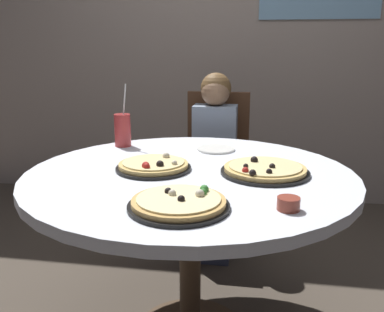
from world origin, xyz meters
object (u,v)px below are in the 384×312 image
at_px(diner_child, 213,174).
at_px(pizza_veggie, 265,170).
at_px(sauce_bowl, 288,204).
at_px(plate_small, 216,149).
at_px(pizza_cheese, 179,203).
at_px(pizza_pepperoni, 154,166).
at_px(dining_table, 190,192).
at_px(soda_cup, 123,130).
at_px(chair_wooden, 216,159).

relative_size(diner_child, pizza_veggie, 3.13).
relative_size(sauce_bowl, plate_small, 0.39).
relative_size(pizza_cheese, sauce_bowl, 4.52).
bearing_deg(pizza_veggie, diner_child, 109.40).
bearing_deg(plate_small, sauce_bowl, -67.60).
height_order(pizza_veggie, pizza_pepperoni, same).
relative_size(pizza_pepperoni, sauce_bowl, 4.33).
xyz_separation_m(diner_child, pizza_pepperoni, (-0.15, -0.85, 0.28)).
xyz_separation_m(dining_table, pizza_cheese, (0.03, -0.39, 0.11)).
height_order(soda_cup, plate_small, soda_cup).
bearing_deg(diner_child, plate_small, -82.32).
height_order(pizza_veggie, plate_small, pizza_veggie).
distance_m(pizza_veggie, soda_cup, 0.79).
distance_m(dining_table, diner_child, 0.86).
bearing_deg(pizza_veggie, pizza_cheese, -122.74).
xyz_separation_m(chair_wooden, soda_cup, (-0.40, -0.65, 0.30)).
xyz_separation_m(pizza_cheese, plate_small, (0.03, 0.76, -0.01)).
xyz_separation_m(diner_child, plate_small, (0.06, -0.48, 0.27)).
distance_m(diner_child, pizza_cheese, 1.27).
height_order(pizza_veggie, sauce_bowl, pizza_veggie).
distance_m(chair_wooden, pizza_cheese, 1.44).
bearing_deg(soda_cup, chair_wooden, 58.20).
height_order(diner_child, pizza_cheese, diner_child).
height_order(chair_wooden, pizza_pepperoni, chair_wooden).
relative_size(chair_wooden, sauce_bowl, 13.57).
bearing_deg(plate_small, pizza_veggie, -57.23).
bearing_deg(soda_cup, plate_small, -1.52).
bearing_deg(dining_table, sauce_bowl, -44.44).
xyz_separation_m(dining_table, sauce_bowl, (0.36, -0.35, 0.11)).
height_order(chair_wooden, pizza_cheese, chair_wooden).
bearing_deg(pizza_pepperoni, soda_cup, 123.48).
relative_size(dining_table, soda_cup, 4.24).
bearing_deg(chair_wooden, dining_table, -90.00).
relative_size(diner_child, sauce_bowl, 15.46).
bearing_deg(sauce_bowl, diner_child, 106.80).
bearing_deg(pizza_veggie, pizza_pepperoni, -178.03).
bearing_deg(soda_cup, diner_child, 49.18).
bearing_deg(diner_child, chair_wooden, 89.95).
relative_size(pizza_pepperoni, plate_small, 1.68).
relative_size(pizza_veggie, plate_small, 1.92).
xyz_separation_m(chair_wooden, diner_child, (-0.00, -0.18, -0.05)).
bearing_deg(dining_table, pizza_veggie, 2.42).
bearing_deg(sauce_bowl, pizza_cheese, -173.39).
distance_m(dining_table, plate_small, 0.38).
relative_size(pizza_veggie, sauce_bowl, 4.93).
relative_size(pizza_cheese, pizza_pepperoni, 1.05).
distance_m(diner_child, soda_cup, 0.70).
xyz_separation_m(pizza_pepperoni, sauce_bowl, (0.51, -0.35, 0.00)).
relative_size(chair_wooden, diner_child, 0.88).
height_order(dining_table, sauce_bowl, sauce_bowl).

